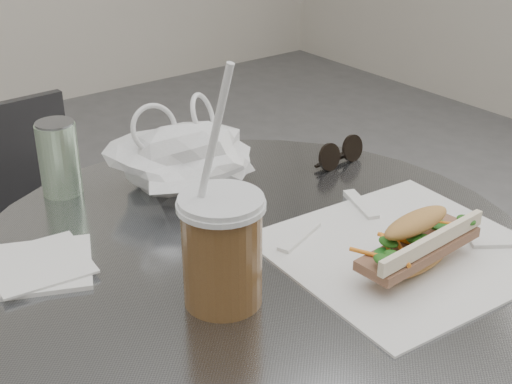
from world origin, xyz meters
TOP-DOWN VIEW (x-y plane):
  - chair_far at (-0.02, 0.96)m, footprint 0.37×0.38m
  - sandwich_paper at (0.15, 0.07)m, footprint 0.34×0.32m
  - banh_mi at (0.13, 0.03)m, footprint 0.23×0.10m
  - iced_coffee at (-0.10, 0.13)m, footprint 0.10×0.10m
  - sunglasses at (0.28, 0.33)m, footprint 0.10×0.03m
  - plastic_bag at (0.02, 0.39)m, footprint 0.25×0.22m
  - napkin_stack at (-0.24, 0.32)m, footprint 0.17×0.17m
  - drink_can at (-0.13, 0.51)m, footprint 0.06×0.06m

SIDE VIEW (x-z plane):
  - chair_far at x=-0.02m, z-range -0.04..0.66m
  - sandwich_paper at x=0.15m, z-range 0.74..0.74m
  - napkin_stack at x=-0.24m, z-range 0.74..0.75m
  - sunglasses at x=0.28m, z-range 0.73..0.78m
  - banh_mi at x=0.13m, z-range 0.74..0.82m
  - plastic_bag at x=0.02m, z-range 0.74..0.84m
  - drink_can at x=-0.13m, z-range 0.74..0.85m
  - iced_coffee at x=-0.10m, z-range 0.67..0.96m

